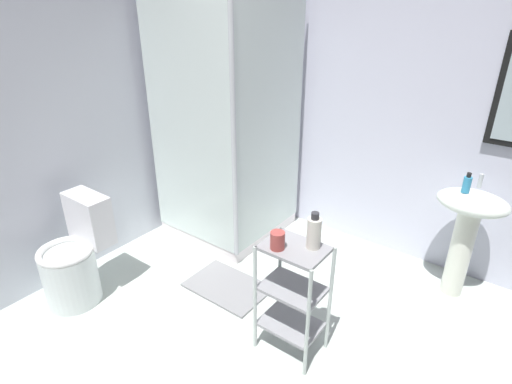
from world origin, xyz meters
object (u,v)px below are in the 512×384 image
Objects in this scene: shower_stall at (230,188)px; rinse_cup at (277,240)px; storage_cart at (293,291)px; bath_mat at (227,287)px; pedestal_sink at (467,224)px; hand_soap_bottle at (467,184)px; lotion_bottle_white at (314,232)px; toilet at (75,260)px.

shower_stall reaches higher than rinse_cup.
rinse_cup is (-0.07, -0.07, 0.35)m from storage_cart.
storage_cart is 0.84m from bath_mat.
shower_stall is at bearing -169.37° from pedestal_sink.
shower_stall is 2.70× the size of storage_cart.
pedestal_sink is at bearing 59.21° from rinse_cup.
shower_stall is 2.47× the size of pedestal_sink.
hand_soap_bottle is (-0.06, -0.02, 0.29)m from pedestal_sink.
shower_stall is 1.46m from rinse_cup.
pedestal_sink is 1.29m from lotion_bottle_white.
toilet is 3.50× the size of lotion_bottle_white.
shower_stall is 1.88m from pedestal_sink.
pedestal_sink reaches higher than toilet.
lotion_bottle_white reaches higher than storage_cart.
rinse_cup is (-0.68, -1.23, -0.08)m from hand_soap_bottle.
toilet is at bearing -141.98° from pedestal_sink.
bath_mat is at bearing 163.82° from storage_cart.
storage_cart is 1.38m from hand_soap_bottle.
lotion_bottle_white reaches higher than bath_mat.
bath_mat is (-1.30, -0.96, -0.86)m from hand_soap_bottle.
bath_mat is at bearing 156.48° from rinse_cup.
hand_soap_bottle is 1.37× the size of rinse_cup.
toilet is 1.74m from lotion_bottle_white.
bath_mat is at bearing -52.18° from shower_stall.
pedestal_sink is 7.90× the size of rinse_cup.
rinse_cup reaches higher than pedestal_sink.
toilet is 7.41× the size of rinse_cup.
toilet is at bearing -161.06° from storage_cart.
toilet is at bearing -138.16° from bath_mat.
storage_cart is at bearing 18.94° from toilet.
pedestal_sink is at bearing 16.11° from hand_soap_bottle.
pedestal_sink is 1.36m from storage_cart.
bath_mat is at bearing 169.57° from lotion_bottle_white.
storage_cart is at bearing 43.90° from rinse_cup.
pedestal_sink is 1.35× the size of bath_mat.
shower_stall is 2.63× the size of toilet.
pedestal_sink reaches higher than bath_mat.
storage_cart is 5.27× the size of hand_soap_bottle.
rinse_cup is at bearing -119.09° from hand_soap_bottle.
storage_cart is 3.41× the size of lotion_bottle_white.
lotion_bottle_white reaches higher than pedestal_sink.
shower_stall is 3.33× the size of bath_mat.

